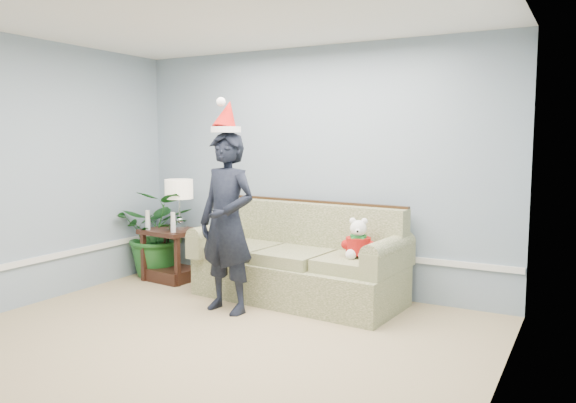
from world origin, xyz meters
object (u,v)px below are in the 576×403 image
(man, at_px, (227,223))
(side_table, at_px, (172,260))
(sofa, at_px, (300,265))
(teddy_bear, at_px, (358,243))
(houseplant, at_px, (160,233))
(table_lamp, at_px, (179,191))

(man, bearing_deg, side_table, 158.88)
(sofa, distance_m, man, 1.00)
(sofa, height_order, teddy_bear, sofa)
(sofa, relative_size, teddy_bear, 5.64)
(houseplant, xyz_separation_m, teddy_bear, (2.68, -0.17, 0.14))
(table_lamp, relative_size, houseplant, 0.55)
(man, distance_m, teddy_bear, 1.29)
(table_lamp, bearing_deg, teddy_bear, -3.74)
(side_table, xyz_separation_m, houseplant, (-0.27, 0.10, 0.30))
(table_lamp, relative_size, man, 0.34)
(table_lamp, distance_m, man, 1.47)
(sofa, relative_size, table_lamp, 3.78)
(sofa, relative_size, houseplant, 2.09)
(table_lamp, bearing_deg, side_table, -130.45)
(side_table, bearing_deg, man, -28.24)
(table_lamp, xyz_separation_m, teddy_bear, (2.35, -0.15, -0.39))
(side_table, height_order, teddy_bear, teddy_bear)
(table_lamp, relative_size, teddy_bear, 1.49)
(sofa, distance_m, side_table, 1.73)
(side_table, bearing_deg, table_lamp, 49.55)
(houseplant, bearing_deg, sofa, -1.64)
(sofa, bearing_deg, houseplant, -176.88)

